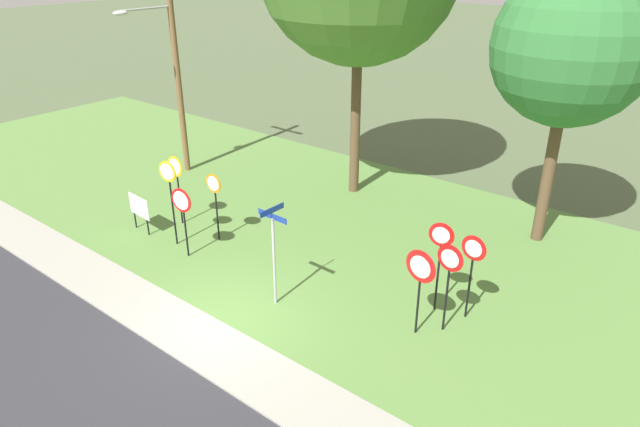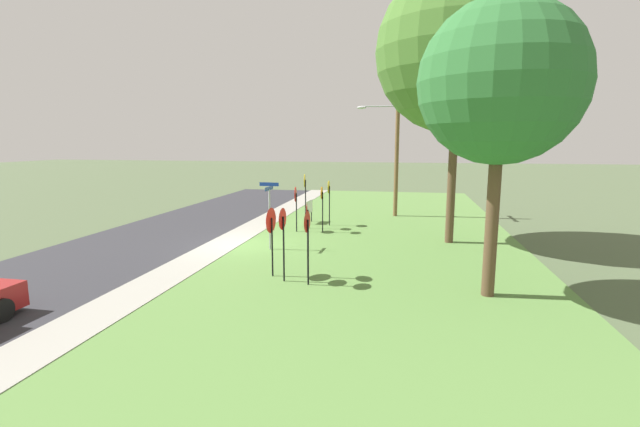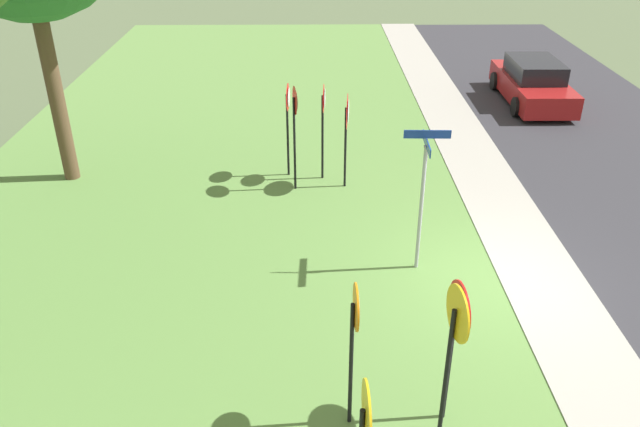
{
  "view_description": "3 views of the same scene",
  "coord_description": "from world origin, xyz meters",
  "px_view_note": "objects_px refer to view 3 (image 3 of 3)",
  "views": [
    {
      "loc": [
        9.27,
        -7.63,
        8.71
      ],
      "look_at": [
        0.35,
        3.59,
        1.83
      ],
      "focal_mm": 31.94,
      "sensor_mm": 36.0,
      "label": 1
    },
    {
      "loc": [
        17.69,
        6.95,
        4.47
      ],
      "look_at": [
        -0.49,
        3.41,
        1.45
      ],
      "focal_mm": 24.74,
      "sensor_mm": 36.0,
      "label": 2
    },
    {
      "loc": [
        -9.63,
        3.5,
        6.77
      ],
      "look_at": [
        -0.17,
        3.35,
        1.6
      ],
      "focal_mm": 35.55,
      "sensor_mm": 36.0,
      "label": 3
    }
  ],
  "objects_px": {
    "stop_sign_far_center": "(354,329)",
    "parked_sedan_distant": "(533,83)",
    "stop_sign_near_left": "(452,346)",
    "stop_sign_near_right": "(457,324)",
    "street_name_post": "(423,189)",
    "yield_sign_far_left": "(295,114)",
    "yield_sign_far_right": "(288,108)",
    "yield_sign_near_left": "(348,119)",
    "yield_sign_near_right": "(324,109)"
  },
  "relations": [
    {
      "from": "stop_sign_near_right",
      "to": "yield_sign_near_right",
      "type": "relative_size",
      "value": 0.94
    },
    {
      "from": "stop_sign_near_right",
      "to": "yield_sign_near_right",
      "type": "bearing_deg",
      "value": 3.88
    },
    {
      "from": "yield_sign_far_right",
      "to": "parked_sedan_distant",
      "type": "xyz_separation_m",
      "value": [
        5.55,
        -7.74,
        -1.12
      ]
    },
    {
      "from": "street_name_post",
      "to": "parked_sedan_distant",
      "type": "distance_m",
      "value": 11.12
    },
    {
      "from": "stop_sign_near_right",
      "to": "yield_sign_near_right",
      "type": "height_order",
      "value": "yield_sign_near_right"
    },
    {
      "from": "stop_sign_near_left",
      "to": "yield_sign_near_right",
      "type": "height_order",
      "value": "stop_sign_near_left"
    },
    {
      "from": "yield_sign_near_left",
      "to": "yield_sign_near_right",
      "type": "distance_m",
      "value": 0.71
    },
    {
      "from": "stop_sign_near_left",
      "to": "stop_sign_near_right",
      "type": "bearing_deg",
      "value": -25.32
    },
    {
      "from": "stop_sign_far_center",
      "to": "yield_sign_far_left",
      "type": "height_order",
      "value": "yield_sign_far_left"
    },
    {
      "from": "yield_sign_far_left",
      "to": "yield_sign_far_right",
      "type": "xyz_separation_m",
      "value": [
        0.78,
        0.18,
        -0.13
      ]
    },
    {
      "from": "stop_sign_near_right",
      "to": "stop_sign_far_center",
      "type": "xyz_separation_m",
      "value": [
        -0.06,
        1.31,
        -0.01
      ]
    },
    {
      "from": "parked_sedan_distant",
      "to": "stop_sign_far_center",
      "type": "bearing_deg",
      "value": 154.51
    },
    {
      "from": "stop_sign_near_left",
      "to": "yield_sign_near_left",
      "type": "relative_size",
      "value": 1.22
    },
    {
      "from": "stop_sign_near_left",
      "to": "yield_sign_far_left",
      "type": "relative_size",
      "value": 1.11
    },
    {
      "from": "stop_sign_far_center",
      "to": "yield_sign_near_left",
      "type": "xyz_separation_m",
      "value": [
        7.39,
        -0.31,
        0.1
      ]
    },
    {
      "from": "stop_sign_near_left",
      "to": "stop_sign_far_center",
      "type": "distance_m",
      "value": 1.38
    },
    {
      "from": "yield_sign_far_right",
      "to": "parked_sedan_distant",
      "type": "distance_m",
      "value": 9.59
    },
    {
      "from": "yield_sign_far_left",
      "to": "street_name_post",
      "type": "xyz_separation_m",
      "value": [
        -3.43,
        -2.35,
        -0.19
      ]
    },
    {
      "from": "street_name_post",
      "to": "stop_sign_far_center",
      "type": "bearing_deg",
      "value": 160.77
    },
    {
      "from": "yield_sign_far_left",
      "to": "yield_sign_far_right",
      "type": "relative_size",
      "value": 1.07
    },
    {
      "from": "yield_sign_near_right",
      "to": "parked_sedan_distant",
      "type": "xyz_separation_m",
      "value": [
        5.76,
        -6.9,
        -1.16
      ]
    },
    {
      "from": "yield_sign_far_right",
      "to": "parked_sedan_distant",
      "type": "relative_size",
      "value": 0.54
    },
    {
      "from": "stop_sign_near_right",
      "to": "yield_sign_near_left",
      "type": "relative_size",
      "value": 0.97
    },
    {
      "from": "stop_sign_near_left",
      "to": "yield_sign_far_left",
      "type": "height_order",
      "value": "stop_sign_near_left"
    },
    {
      "from": "stop_sign_near_right",
      "to": "yield_sign_far_right",
      "type": "xyz_separation_m",
      "value": [
        7.99,
        2.37,
        0.11
      ]
    },
    {
      "from": "street_name_post",
      "to": "stop_sign_near_left",
      "type": "bearing_deg",
      "value": 176.46
    },
    {
      "from": "yield_sign_far_right",
      "to": "street_name_post",
      "type": "distance_m",
      "value": 4.92
    },
    {
      "from": "stop_sign_near_left",
      "to": "yield_sign_far_right",
      "type": "distance_m",
      "value": 9.12
    },
    {
      "from": "parked_sedan_distant",
      "to": "yield_sign_far_right",
      "type": "bearing_deg",
      "value": 126.32
    },
    {
      "from": "yield_sign_near_left",
      "to": "street_name_post",
      "type": "xyz_separation_m",
      "value": [
        -3.55,
        -1.16,
        -0.04
      ]
    },
    {
      "from": "stop_sign_near_left",
      "to": "yield_sign_far_left",
      "type": "xyz_separation_m",
      "value": [
        8.08,
        1.92,
        -0.15
      ]
    },
    {
      "from": "stop_sign_far_center",
      "to": "parked_sedan_distant",
      "type": "xyz_separation_m",
      "value": [
        13.61,
        -6.68,
        -1.01
      ]
    },
    {
      "from": "stop_sign_near_right",
      "to": "street_name_post",
      "type": "distance_m",
      "value": 3.78
    },
    {
      "from": "stop_sign_near_right",
      "to": "yield_sign_near_left",
      "type": "height_order",
      "value": "yield_sign_near_left"
    },
    {
      "from": "yield_sign_near_left",
      "to": "yield_sign_far_right",
      "type": "distance_m",
      "value": 1.52
    },
    {
      "from": "stop_sign_far_center",
      "to": "yield_sign_far_left",
      "type": "relative_size",
      "value": 0.9
    },
    {
      "from": "stop_sign_near_left",
      "to": "yield_sign_near_left",
      "type": "bearing_deg",
      "value": -3.0
    },
    {
      "from": "stop_sign_far_center",
      "to": "stop_sign_near_left",
      "type": "bearing_deg",
      "value": -129.57
    },
    {
      "from": "parked_sedan_distant",
      "to": "street_name_post",
      "type": "bearing_deg",
      "value": 152.59
    },
    {
      "from": "stop_sign_far_center",
      "to": "parked_sedan_distant",
      "type": "height_order",
      "value": "stop_sign_far_center"
    },
    {
      "from": "stop_sign_near_right",
      "to": "street_name_post",
      "type": "height_order",
      "value": "street_name_post"
    },
    {
      "from": "yield_sign_far_right",
      "to": "stop_sign_near_right",
      "type": "bearing_deg",
      "value": -158.64
    },
    {
      "from": "stop_sign_near_right",
      "to": "parked_sedan_distant",
      "type": "distance_m",
      "value": 14.61
    },
    {
      "from": "street_name_post",
      "to": "yield_sign_near_right",
      "type": "bearing_deg",
      "value": 24.6
    },
    {
      "from": "yield_sign_near_right",
      "to": "yield_sign_far_left",
      "type": "relative_size",
      "value": 0.95
    },
    {
      "from": "stop_sign_near_right",
      "to": "yield_sign_near_left",
      "type": "xyz_separation_m",
      "value": [
        7.32,
        1.0,
        0.09
      ]
    },
    {
      "from": "yield_sign_far_left",
      "to": "yield_sign_far_right",
      "type": "bearing_deg",
      "value": 2.76
    },
    {
      "from": "stop_sign_near_left",
      "to": "yield_sign_near_right",
      "type": "relative_size",
      "value": 1.17
    },
    {
      "from": "yield_sign_near_right",
      "to": "yield_sign_far_right",
      "type": "distance_m",
      "value": 0.86
    },
    {
      "from": "street_name_post",
      "to": "yield_sign_near_left",
      "type": "bearing_deg",
      "value": 19.89
    }
  ]
}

